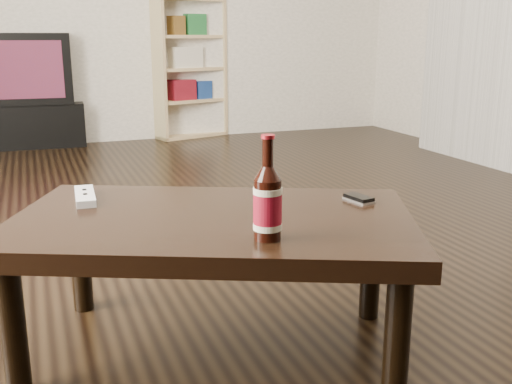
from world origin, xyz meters
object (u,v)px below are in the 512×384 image
object	(u,v)px
tv	(23,68)
bookshelf	(185,66)
beer_bottle	(268,203)
phone	(359,198)
tv_stand	(29,124)
remote	(85,196)
coffee_table	(213,234)

from	to	relation	value
tv	bookshelf	bearing A→B (deg)	3.86
tv	beer_bottle	xyz separation A→B (m)	(0.53, -4.02, -0.13)
phone	bookshelf	bearing A→B (deg)	72.06
tv_stand	bookshelf	distance (m)	1.44
tv	beer_bottle	bearing A→B (deg)	-79.83
tv_stand	tv	bearing A→B (deg)	-90.00
beer_bottle	phone	distance (m)	0.46
tv	remote	world-z (taller)	tv
tv_stand	tv	world-z (taller)	tv
bookshelf	tv	bearing A→B (deg)	164.73
tv_stand	bookshelf	bearing A→B (deg)	3.80
bookshelf	phone	world-z (taller)	bookshelf
bookshelf	phone	xyz separation A→B (m)	(-0.44, -3.83, -0.21)
beer_bottle	phone	xyz separation A→B (m)	(0.39, 0.23, -0.08)
tv_stand	coffee_table	world-z (taller)	coffee_table
tv	remote	distance (m)	3.50
bookshelf	beer_bottle	bearing A→B (deg)	-118.06
bookshelf	remote	bearing A→B (deg)	-125.52
bookshelf	remote	xyz separation A→B (m)	(-1.21, -3.52, -0.21)
coffee_table	phone	distance (m)	0.46
tv	phone	bearing A→B (deg)	-73.75
tv	beer_bottle	size ratio (longest dim) A/B	2.97
bookshelf	beer_bottle	world-z (taller)	bookshelf
coffee_table	beer_bottle	world-z (taller)	beer_bottle
phone	remote	distance (m)	0.83
beer_bottle	coffee_table	bearing A→B (deg)	106.33
beer_bottle	phone	size ratio (longest dim) A/B	2.52
phone	beer_bottle	bearing A→B (deg)	-161.10
tv	coffee_table	bearing A→B (deg)	-80.39
beer_bottle	remote	size ratio (longest dim) A/B	1.27
tv_stand	tv	distance (m)	0.46
tv_stand	beer_bottle	world-z (taller)	beer_bottle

